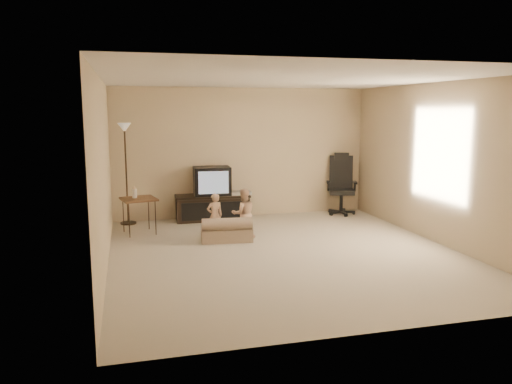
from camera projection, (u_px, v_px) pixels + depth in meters
The scene contains 9 objects.
floor at pixel (285, 253), 7.32m from camera, with size 5.50×5.50×0.00m, color #BCA995.
room_shell at pixel (286, 150), 7.07m from camera, with size 5.50×5.50×5.50m.
tv_stand at pixel (213, 198), 9.47m from camera, with size 1.44×0.59×1.02m.
office_chair at pixel (341, 192), 10.05m from camera, with size 0.72×0.74×1.22m.
side_table at pixel (138, 199), 8.40m from camera, with size 0.65×0.65×0.82m.
floor_lamp at pixel (125, 151), 8.98m from camera, with size 0.29×0.29×1.85m.
child_sofa at pixel (227, 231), 7.96m from camera, with size 0.86×0.55×0.40m.
toddler_left at pixel (215, 216), 8.13m from camera, with size 0.27×0.20×0.74m, color #DBAA88.
toddler_right at pixel (243, 214), 8.12m from camera, with size 0.39×0.22×0.81m, color #DBAA88.
Camera 1 is at (-2.19, -6.74, 2.07)m, focal length 35.00 mm.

